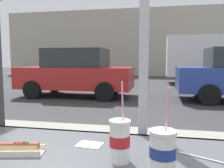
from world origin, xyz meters
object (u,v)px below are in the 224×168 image
at_px(soda_cup_left, 120,140).
at_px(hotdog_tray_near, 12,149).
at_px(parked_car_red, 76,73).
at_px(soda_cup_right, 163,151).

relative_size(soda_cup_left, hotdog_tray_near, 1.17).
relative_size(soda_cup_left, parked_car_red, 0.08).
relative_size(soda_cup_right, parked_car_red, 0.08).
relative_size(hotdog_tray_near, parked_car_red, 0.07).
bearing_deg(soda_cup_left, hotdog_tray_near, -178.02).
xyz_separation_m(hotdog_tray_near, parked_car_red, (-2.40, 7.34, -0.07)).
bearing_deg(soda_cup_right, parked_car_red, 112.39).
height_order(soda_cup_left, parked_car_red, parked_car_red).
bearing_deg(parked_car_red, soda_cup_right, -67.61).
bearing_deg(hotdog_tray_near, soda_cup_left, 1.98).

